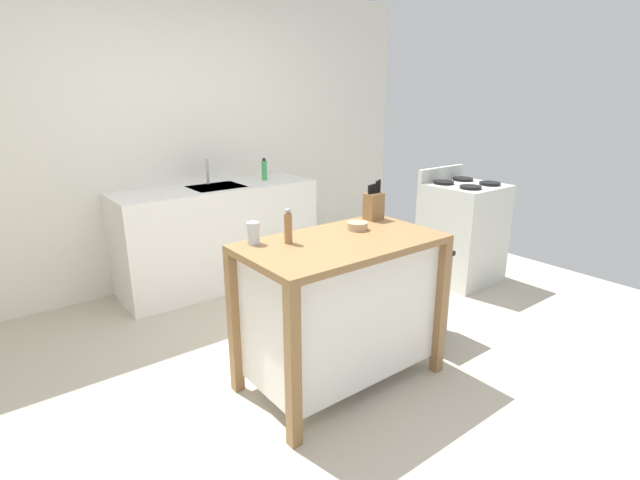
# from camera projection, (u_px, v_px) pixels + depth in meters

# --- Properties ---
(ground_plane) EXTENTS (6.29, 6.29, 0.00)m
(ground_plane) POSITION_uv_depth(u_px,v_px,m) (308.00, 381.00, 2.87)
(ground_plane) COLOR #BCB29E
(ground_plane) RESTS_ON ground
(wall_back) EXTENTS (5.29, 0.10, 2.60)m
(wall_back) POSITION_uv_depth(u_px,v_px,m) (162.00, 138.00, 4.08)
(wall_back) COLOR silver
(wall_back) RESTS_ON ground
(kitchen_island) EXTENTS (1.14, 0.64, 0.89)m
(kitchen_island) POSITION_uv_depth(u_px,v_px,m) (341.00, 304.00, 2.74)
(kitchen_island) COLOR olive
(kitchen_island) RESTS_ON ground
(knife_block) EXTENTS (0.11, 0.09, 0.25)m
(knife_block) POSITION_uv_depth(u_px,v_px,m) (374.00, 205.00, 3.03)
(knife_block) COLOR olive
(knife_block) RESTS_ON kitchen_island
(bowl_ceramic_small) EXTENTS (0.12, 0.12, 0.05)m
(bowl_ceramic_small) POSITION_uv_depth(u_px,v_px,m) (358.00, 226.00, 2.81)
(bowl_ceramic_small) COLOR tan
(bowl_ceramic_small) RESTS_ON kitchen_island
(drinking_cup) EXTENTS (0.07, 0.07, 0.12)m
(drinking_cup) POSITION_uv_depth(u_px,v_px,m) (253.00, 233.00, 2.54)
(drinking_cup) COLOR silver
(drinking_cup) RESTS_ON kitchen_island
(pepper_grinder) EXTENTS (0.04, 0.04, 0.19)m
(pepper_grinder) POSITION_uv_depth(u_px,v_px,m) (288.00, 227.00, 2.54)
(pepper_grinder) COLOR #9E7042
(pepper_grinder) RESTS_ON kitchen_island
(trash_bin) EXTENTS (0.36, 0.28, 0.63)m
(trash_bin) POSITION_uv_depth(u_px,v_px,m) (420.00, 293.00, 3.34)
(trash_bin) COLOR gray
(trash_bin) RESTS_ON ground
(sink_counter) EXTENTS (1.74, 0.60, 0.89)m
(sink_counter) POSITION_uv_depth(u_px,v_px,m) (219.00, 235.00, 4.24)
(sink_counter) COLOR white
(sink_counter) RESTS_ON ground
(sink_faucet) EXTENTS (0.02, 0.02, 0.22)m
(sink_faucet) POSITION_uv_depth(u_px,v_px,m) (208.00, 171.00, 4.18)
(sink_faucet) COLOR #B7BCC1
(sink_faucet) RESTS_ON sink_counter
(bottle_dish_soap) EXTENTS (0.05, 0.05, 0.20)m
(bottle_dish_soap) POSITION_uv_depth(u_px,v_px,m) (264.00, 170.00, 4.36)
(bottle_dish_soap) COLOR green
(bottle_dish_soap) RESTS_ON sink_counter
(stove) EXTENTS (0.60, 0.60, 1.01)m
(stove) POSITION_uv_depth(u_px,v_px,m) (462.00, 232.00, 4.32)
(stove) COLOR silver
(stove) RESTS_ON ground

